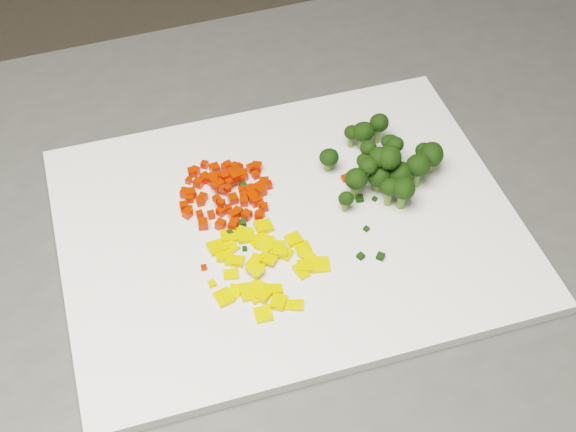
{
  "coord_description": "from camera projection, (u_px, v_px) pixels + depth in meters",
  "views": [
    {
      "loc": [
        0.22,
        -0.5,
        1.54
      ],
      "look_at": [
        0.27,
        0.05,
        0.92
      ],
      "focal_mm": 50.0,
      "sensor_mm": 36.0,
      "label": 1
    }
  ],
  "objects": [
    {
      "name": "carrot_cube_70",
      "position": [
        215.0,
        169.0,
        0.88
      ],
      "size": [
        0.01,
        0.01,
        0.01
      ],
      "primitive_type": "cube",
      "rotation": [
        0.0,
        0.0,
        1.92
      ],
      "color": "red",
      "rests_on": "carrot_pile"
    },
    {
      "name": "carrot_cube_22",
      "position": [
        242.0,
        179.0,
        0.87
      ],
      "size": [
        0.01,
        0.01,
        0.01
      ],
      "primitive_type": "cube",
      "rotation": [
        0.0,
        0.0,
        1.25
      ],
      "color": "red",
      "rests_on": "carrot_pile"
    },
    {
      "name": "carrot_cube_15",
      "position": [
        211.0,
        215.0,
        0.84
      ],
      "size": [
        0.01,
        0.01,
        0.01
      ],
      "primitive_type": "cube",
      "rotation": [
        0.0,
        0.0,
        0.22
      ],
      "color": "red",
      "rests_on": "carrot_pile"
    },
    {
      "name": "pepper_chunk_24",
      "position": [
        258.0,
        262.0,
        0.8
      ],
      "size": [
        0.02,
        0.02,
        0.01
      ],
      "primitive_type": "cube",
      "rotation": [
        -0.07,
        0.07,
        1.12
      ],
      "color": "yellow",
      "rests_on": "pepper_pile"
    },
    {
      "name": "pepper_chunk_32",
      "position": [
        229.0,
        236.0,
        0.82
      ],
      "size": [
        0.02,
        0.02,
        0.01
      ],
      "primitive_type": "cube",
      "rotation": [
        0.08,
        0.11,
        1.7
      ],
      "color": "yellow",
      "rests_on": "pepper_pile"
    },
    {
      "name": "carrot_cube_12",
      "position": [
        198.0,
        183.0,
        0.87
      ],
      "size": [
        0.01,
        0.01,
        0.01
      ],
      "primitive_type": "cube",
      "rotation": [
        0.0,
        0.0,
        1.08
      ],
      "color": "red",
      "rests_on": "carrot_pile"
    },
    {
      "name": "broccoli_floret_14",
      "position": [
        364.0,
        166.0,
        0.87
      ],
      "size": [
        0.02,
        0.02,
        0.03
      ],
      "primitive_type": null,
      "color": "black",
      "rests_on": "broccoli_pile"
    },
    {
      "name": "carrot_cube_55",
      "position": [
        259.0,
        216.0,
        0.84
      ],
      "size": [
        0.01,
        0.01,
        0.01
      ],
      "primitive_type": "cube",
      "rotation": [
        0.0,
        0.0,
        0.07
      ],
      "color": "red",
      "rests_on": "carrot_pile"
    },
    {
      "name": "pepper_chunk_0",
      "position": [
        267.0,
        259.0,
        0.79
      ],
      "size": [
        0.02,
        0.02,
        0.01
      ],
      "primitive_type": "cube",
      "rotation": [
        0.08,
        0.07,
        2.61
      ],
      "color": "yellow",
      "rests_on": "pepper_pile"
    },
    {
      "name": "stray_bit_12",
      "position": [
        359.0,
        198.0,
        0.85
      ],
      "size": [
        0.01,
        0.01,
        0.01
      ],
      "primitive_type": "cube",
      "rotation": [
        0.0,
        0.0,
        0.05
      ],
      "color": "black",
      "rests_on": "cutting_board"
    },
    {
      "name": "pepper_chunk_27",
      "position": [
        279.0,
        302.0,
        0.76
      ],
      "size": [
        0.02,
        0.02,
        0.01
      ],
      "primitive_type": "cube",
      "rotation": [
        0.11,
        0.11,
        2.77
      ],
      "color": "yellow",
      "rests_on": "pepper_pile"
    },
    {
      "name": "carrot_cube_69",
      "position": [
        261.0,
        190.0,
        0.86
      ],
      "size": [
        0.01,
        0.01,
        0.01
      ],
      "primitive_type": "cube",
      "rotation": [
        0.0,
        0.0,
        0.27
      ],
      "color": "red",
      "rests_on": "carrot_pile"
    },
    {
      "name": "carrot_cube_34",
      "position": [
        228.0,
        165.0,
        0.89
      ],
      "size": [
        0.01,
        0.01,
        0.01
      ],
      "primitive_type": "cube",
      "rotation": [
        0.0,
        0.0,
        2.05
      ],
      "color": "red",
      "rests_on": "carrot_pile"
    },
    {
      "name": "carrot_cube_13",
      "position": [
        245.0,
        195.0,
        0.85
      ],
      "size": [
        0.01,
        0.01,
        0.01
      ],
      "primitive_type": "cube",
      "rotation": [
        0.0,
        0.0,
        0.58
      ],
      "color": "red",
      "rests_on": "carrot_pile"
    },
    {
      "name": "pepper_chunk_22",
      "position": [
        218.0,
        247.0,
        0.81
      ],
      "size": [
        0.03,
        0.02,
        0.01
      ],
      "primitive_type": "cube",
      "rotation": [
        -0.13,
        0.08,
        0.36
      ],
      "color": "yellow",
      "rests_on": "pepper_pile"
    },
    {
      "name": "broccoli_floret_3",
      "position": [
        395.0,
        148.0,
        0.87
      ],
      "size": [
        0.02,
        0.02,
        0.03
      ],
      "primitive_type": null,
      "color": "black",
      "rests_on": "broccoli_pile"
    },
    {
      "name": "carrot_cube_37",
      "position": [
        222.0,
        188.0,
        0.85
      ],
      "size": [
        0.01,
        0.01,
        0.01
      ],
      "primitive_type": "cube",
      "rotation": [
        0.0,
        0.0,
        2.63
      ],
      "color": "red",
      "rests_on": "carrot_pile"
    },
    {
      "name": "broccoli_floret_15",
      "position": [
        328.0,
        161.0,
        0.88
      ],
      "size": [
        0.03,
        0.03,
        0.03
      ],
      "primitive_type": null,
      "color": "black",
      "rests_on": "broccoli_pile"
    },
    {
      "name": "broccoli_floret_12",
      "position": [
        402.0,
        194.0,
        0.84
      ],
      "size": [
        0.03,
        0.03,
        0.04
      ],
      "primitive_type": null,
      "color": "black",
      "rests_on": "broccoli_pile"
    },
    {
      "name": "carrot_pile",
      "position": [
        225.0,
        185.0,
        0.85
      ],
      "size": [
        0.1,
        0.1,
        0.03
      ],
      "primitive_type": null,
      "color": "red",
      "rests_on": "cutting_board"
    },
    {
      "name": "carrot_cube_27",
      "position": [
        235.0,
        167.0,
        0.88
      ],
      "size": [
        0.01,
        0.01,
        0.01
      ],
      "primitive_type": "cube",
      "rotation": [
        0.0,
        0.0,
        2.62
      ],
      "color": "red",
      "rests_on": "carrot_pile"
    },
    {
      "name": "carrot_cube_56",
      "position": [
        210.0,
        180.0,
        0.87
      ],
      "size": [
        0.01,
        0.01,
        0.01
      ],
      "primitive_type": "cube",
      "rotation": [
        0.0,
        0.0,
        0.82
      ],
      "color": "red",
      "rests_on": "carrot_pile"
    },
    {
      "name": "pepper_chunk_8",
      "position": [
        255.0,
        269.0,
        0.78
      ],
      "size": [
        0.02,
        0.02,
        0.01
      ],
      "primitive_type": "cube",
      "rotation": [
        0.1,
        -0.06,
        0.77
      ],
      "color": "yellow",
      "rests_on": "pepper_pile"
    },
    {
      "name": "carrot_cube_31",
      "position": [
        215.0,
        176.0,
        0.86
      ],
      "size": [
        0.01,
        0.01,
        0.01
      ],
      "primitive_type": "cube",
      "rotation": [
        0.0,
        0.0,
        1.2
      ],
      "color": "red",
      "rests_on": "carrot_pile"
    },
    {
      "name": "pepper_chunk_17",
      "position": [
        305.0,
        266.0,
        0.79
      ],
      "size": [
        0.02,
        0.02,
        0.01
      ],
      "primitive_type": "cube",
      "rotation": [
        -0.06,
        0.05,
        1.48
      ],
      "color": "yellow",
      "rests_on": "pepper_pile"
    },
    {
      "name": "broccoli_floret_9",
      "position": [
        367.0,
        171.0,
        0.84
      ],
      "size": [
        0.03,
        0.03,
        0.03
      ],
      "primitive_type": null,
      "color": "black",
      "rests_on": "broccoli_pile"
    },
    {
      "name": "pepper_chunk_29",
      "position": [
        246.0,
        235.0,
        0.82
      ],
      "size": [
        0.02,
        0.02,
        0.01
      ],
      "primitive_type": "cube",
      "rotation": [
        0.14,
        0.03,
        1.69
      ],
      "color": "yellow",
      "rests_on": "pepper_pile"
    },
    {
      "name": "carrot_cube_41",
      "position": [
        261.0,
        187.0,
        0.86
      ],
      "size": [
        0.01,
        0.01,
        0.01
      ],
      "primitive_type": "cube",
      "rotation": [
        0.0,
        0.0,
        0.67
      ],
      "color": "red",
      "rests_on": "carrot_pile"
    },
    {
      "name": "broccoli_floret_5",
      "position": [
        367.0,
        153.0,
        0.87
      ],
      "size": [
        0.02,
        0.02,
        0.03
      ],
      "primitive_type": null,
      "color": "black",
      "rests_on": "broccoli_pile"
    },
    {
      "name": "carrot_cube_57",
      "position": [
        239.0,
        167.0,
        0.88
      ],
      "size": [
        0.01,
        0.01,
        0.01
      ],
      "primitive_type": "cube",
      "rotation": [
        0.0,
        0.0,
        0.78
      ],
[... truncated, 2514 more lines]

